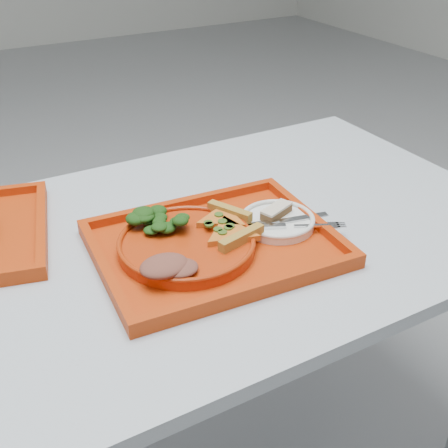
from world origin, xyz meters
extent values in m
cube|color=#B2BCC8|center=(0.00, 0.00, 0.73)|extent=(1.60, 0.80, 0.03)
cylinder|color=gray|center=(0.72, 0.32, 0.36)|extent=(0.05, 0.05, 0.72)
cube|color=#B33109|center=(0.13, -0.07, 0.76)|extent=(0.47, 0.38, 0.01)
cylinder|color=#AF2F0B|center=(0.07, -0.06, 0.77)|extent=(0.26, 0.26, 0.02)
cylinder|color=white|center=(0.27, -0.07, 0.77)|extent=(0.15, 0.15, 0.01)
ellipsoid|color=black|center=(0.05, 0.01, 0.80)|extent=(0.10, 0.09, 0.05)
ellipsoid|color=brown|center=(-0.01, -0.13, 0.79)|extent=(0.09, 0.07, 0.03)
cube|color=#462817|center=(0.28, -0.06, 0.78)|extent=(0.08, 0.05, 0.02)
cube|color=beige|center=(0.28, -0.06, 0.79)|extent=(0.08, 0.05, 0.00)
cube|color=silver|center=(0.28, -0.08, 0.78)|extent=(0.18, 0.05, 0.01)
cube|color=silver|center=(0.28, -0.11, 0.78)|extent=(0.18, 0.10, 0.01)
camera|label=1|loc=(-0.30, -0.87, 1.35)|focal=45.00mm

